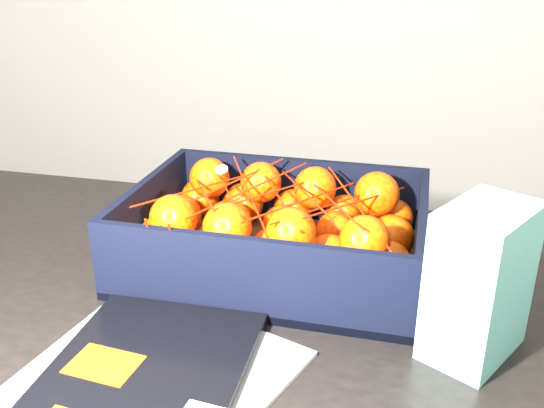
% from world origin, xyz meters
% --- Properties ---
extents(table, '(1.21, 0.81, 0.75)m').
position_xyz_m(table, '(0.26, 0.19, 0.65)').
color(table, black).
rests_on(table, ground).
extents(magazine_stack, '(0.32, 0.33, 0.02)m').
position_xyz_m(magazine_stack, '(0.27, 0.02, 0.76)').
color(magazine_stack, '#BBBAB6').
rests_on(magazine_stack, table).
extents(produce_crate, '(0.42, 0.32, 0.12)m').
position_xyz_m(produce_crate, '(0.35, 0.33, 0.78)').
color(produce_crate, brown).
rests_on(produce_crate, table).
extents(clementine_heap, '(0.40, 0.29, 0.12)m').
position_xyz_m(clementine_heap, '(0.34, 0.33, 0.81)').
color(clementine_heap, '#FF4605').
rests_on(clementine_heap, produce_crate).
extents(mesh_net, '(0.35, 0.28, 0.09)m').
position_xyz_m(mesh_net, '(0.34, 0.32, 0.86)').
color(mesh_net, red).
rests_on(mesh_net, clementine_heap).
extents(retail_carton, '(0.13, 0.15, 0.18)m').
position_xyz_m(retail_carton, '(0.62, 0.18, 0.84)').
color(retail_carton, white).
rests_on(retail_carton, table).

